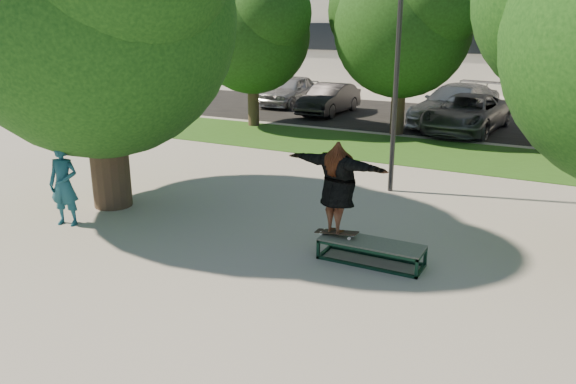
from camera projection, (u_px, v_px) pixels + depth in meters
The scene contains 14 objects.
ground at pixel (249, 256), 10.00m from camera, with size 120.00×120.00×0.00m, color gray.
grass_strip at pixel (434, 153), 17.60m from camera, with size 30.00×4.00×0.02m, color #264D16.
asphalt_strip at pixel (448, 119), 23.54m from camera, with size 40.00×8.00×0.01m, color black.
bg_tree_left at pixel (251, 27), 21.18m from camera, with size 5.28×4.51×5.77m.
bg_tree_mid at pixel (401, 20), 19.51m from camera, with size 5.76×4.92×6.24m.
bg_tree_right at pixel (575, 38), 16.80m from camera, with size 5.04×4.31×5.43m.
lamppost at pixel (397, 59), 12.86m from camera, with size 0.25×0.15×6.11m.
grind_box at pixel (371, 252), 9.68m from camera, with size 1.80×0.60×0.38m.
skater_rig at pixel (338, 188), 9.65m from camera, with size 2.06×0.93×1.70m.
bystander at pixel (64, 184), 11.29m from camera, with size 0.62×0.41×1.71m, color #184D5C.
car_silver_a at pixel (290, 91), 27.17m from camera, with size 1.69×4.21×1.43m, color #ACACB0.
car_dark at pixel (329, 99), 24.70m from camera, with size 1.39×4.00×1.32m, color black.
car_grey at pixel (467, 113), 20.80m from camera, with size 2.27×4.93×1.37m, color slate.
car_silver_b at pixel (456, 105), 22.18m from camera, with size 2.20×5.42×1.57m, color silver.
Camera 1 is at (4.88, -7.85, 4.04)m, focal length 35.00 mm.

